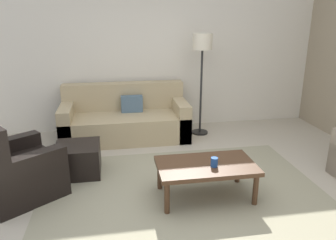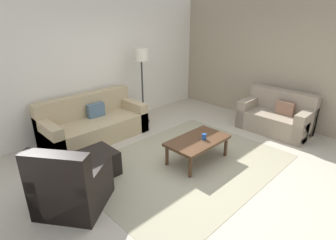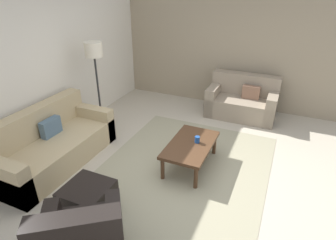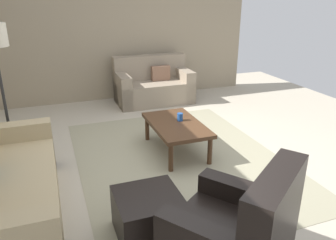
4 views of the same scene
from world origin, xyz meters
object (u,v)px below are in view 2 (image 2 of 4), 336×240
Objects in this scene: coffee_table at (198,142)px; lamp_standing at (141,63)px; couch_main at (93,124)px; ottoman at (97,163)px; armchair_leather at (71,189)px; cup at (204,137)px; couch_loveseat at (277,117)px.

coffee_table is 2.36m from lamp_standing.
couch_main reaches higher than ottoman.
cup is at bearing -11.05° from armchair_leather.
couch_main is 2.28m from coffee_table.
armchair_leather is at bearing -147.09° from lamp_standing.
coffee_table is at bearing -29.60° from ottoman.
ottoman is at bearing -117.47° from couch_main.
couch_loveseat is at bearing -9.68° from coffee_table.
cup is at bearing -68.48° from couch_main.
ottoman is at bearing 149.23° from cup.
lamp_standing is (2.64, 1.71, 1.10)m from armchair_leather.
couch_main and couch_loveseat have the same top height.
armchair_leather is 0.83m from ottoman.
lamp_standing is (1.97, 1.22, 1.21)m from ottoman.
cup is at bearing -50.28° from coffee_table.
couch_main is at bearing 140.52° from couch_loveseat.
couch_main is at bearing 53.02° from armchair_leather.
armchair_leather is 2.26m from cup.
couch_loveseat is 2.28m from coffee_table.
lamp_standing reaches higher than coffee_table.
couch_loveseat is 3.21m from lamp_standing.
couch_main is 1.43× the size of couch_loveseat.
coffee_table is 0.15m from cup.
couch_main is at bearing 62.53° from ottoman.
coffee_table is at bearing -9.32° from armchair_leather.
coffee_table is (2.15, -0.35, 0.05)m from armchair_leather.
lamp_standing is at bearing -3.33° from couch_main.
cup is (0.87, -2.21, 0.17)m from couch_main.
lamp_standing is (0.42, 2.14, 0.95)m from cup.
armchair_leather reaches higher than cup.
coffee_table is at bearing -103.35° from lamp_standing.
armchair_leather reaches higher than couch_loveseat.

